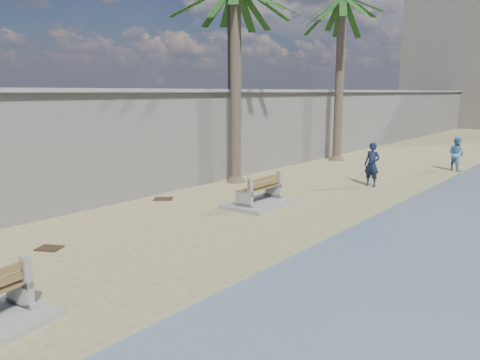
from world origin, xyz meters
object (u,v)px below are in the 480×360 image
Objects in this scene: palm_back at (343,0)px; person_b at (456,152)px; person_a at (372,161)px; bench_far at (259,193)px.

person_b is (5.70, 0.42, -7.07)m from palm_back.
palm_back reaches higher than person_a.
bench_far is 13.14m from palm_back.
person_b is at bearing 74.80° from bench_far.
palm_back is at bearing 104.77° from bench_far.
palm_back is 5.33× the size of person_b.
person_a is (4.22, -5.34, -6.96)m from palm_back.
bench_far is at bearing -75.23° from palm_back.
person_a is at bearing 99.97° from person_b.
bench_far is 0.25× the size of palm_back.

